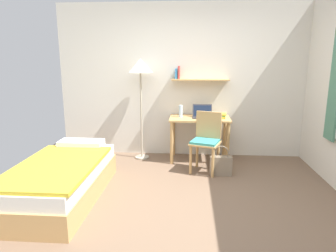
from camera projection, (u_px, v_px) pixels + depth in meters
ground_plane at (182, 207)px, 3.53m from camera, size 5.28×5.28×0.00m
wall_back at (186, 81)px, 5.21m from camera, size 4.40×0.27×2.60m
bed at (62, 179)px, 3.72m from camera, size 0.90×1.85×0.54m
desk at (200, 126)px, 5.04m from camera, size 0.99×0.56×0.73m
desk_chair at (206, 139)px, 4.56m from camera, size 0.51×0.50×0.90m
standing_lamp at (140, 71)px, 4.94m from camera, size 0.40×0.40×1.68m
laptop at (202, 114)px, 5.01m from camera, size 0.33×0.23×0.21m
water_bottle at (181, 111)px, 5.03m from camera, size 0.06×0.06×0.20m
book_stack at (221, 116)px, 4.98m from camera, size 0.21×0.22×0.07m
handbag at (221, 165)px, 4.46m from camera, size 0.32×0.12×0.45m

